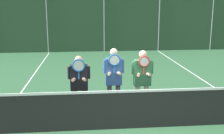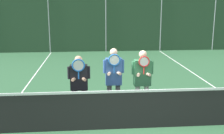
{
  "view_description": "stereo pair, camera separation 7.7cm",
  "coord_description": "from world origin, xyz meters",
  "px_view_note": "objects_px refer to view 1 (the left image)",
  "views": [
    {
      "loc": [
        -1.2,
        -6.24,
        2.97
      ],
      "look_at": [
        -0.51,
        0.95,
        1.32
      ],
      "focal_mm": 45.0,
      "sensor_mm": 36.0,
      "label": 1
    },
    {
      "loc": [
        -1.13,
        -6.24,
        2.97
      ],
      "look_at": [
        -0.51,
        0.95,
        1.32
      ],
      "focal_mm": 45.0,
      "sensor_mm": 36.0,
      "label": 2
    }
  ],
  "objects_px": {
    "player_leftmost": "(79,83)",
    "car_left_of_center": "(80,34)",
    "player_center_right": "(142,78)",
    "car_center": "(148,32)",
    "player_center_left": "(114,77)",
    "car_far_left": "(11,34)"
  },
  "relations": [
    {
      "from": "player_leftmost",
      "to": "car_left_of_center",
      "type": "relative_size",
      "value": 0.4
    },
    {
      "from": "player_leftmost",
      "to": "player_center_left",
      "type": "xyz_separation_m",
      "value": [
        0.9,
        0.13,
        0.08
      ]
    },
    {
      "from": "player_center_right",
      "to": "car_center",
      "type": "height_order",
      "value": "car_center"
    },
    {
      "from": "car_center",
      "to": "player_leftmost",
      "type": "bearing_deg",
      "value": -109.82
    },
    {
      "from": "player_leftmost",
      "to": "player_center_left",
      "type": "height_order",
      "value": "player_center_left"
    },
    {
      "from": "car_far_left",
      "to": "car_center",
      "type": "bearing_deg",
      "value": 0.37
    },
    {
      "from": "car_far_left",
      "to": "player_leftmost",
      "type": "bearing_deg",
      "value": -69.27
    },
    {
      "from": "player_center_left",
      "to": "player_center_right",
      "type": "relative_size",
      "value": 1.03
    },
    {
      "from": "player_center_right",
      "to": "car_left_of_center",
      "type": "bearing_deg",
      "value": 98.09
    },
    {
      "from": "player_center_left",
      "to": "player_center_right",
      "type": "distance_m",
      "value": 0.75
    },
    {
      "from": "car_center",
      "to": "player_center_left",
      "type": "bearing_deg",
      "value": -106.4
    },
    {
      "from": "player_center_left",
      "to": "car_center",
      "type": "xyz_separation_m",
      "value": [
        3.78,
        12.85,
        -0.12
      ]
    },
    {
      "from": "car_center",
      "to": "car_left_of_center",
      "type": "bearing_deg",
      "value": -177.19
    },
    {
      "from": "player_center_right",
      "to": "player_center_left",
      "type": "bearing_deg",
      "value": 177.19
    },
    {
      "from": "player_center_right",
      "to": "car_far_left",
      "type": "xyz_separation_m",
      "value": [
        -6.54,
        12.83,
        -0.16
      ]
    },
    {
      "from": "car_center",
      "to": "car_far_left",
      "type": "bearing_deg",
      "value": -179.63
    },
    {
      "from": "player_center_right",
      "to": "car_center",
      "type": "relative_size",
      "value": 0.4
    },
    {
      "from": "player_leftmost",
      "to": "car_far_left",
      "type": "distance_m",
      "value": 13.82
    },
    {
      "from": "player_center_left",
      "to": "car_left_of_center",
      "type": "bearing_deg",
      "value": 94.74
    },
    {
      "from": "player_leftmost",
      "to": "player_center_left",
      "type": "bearing_deg",
      "value": 8.33
    },
    {
      "from": "player_center_right",
      "to": "car_center",
      "type": "bearing_deg",
      "value": 76.77
    },
    {
      "from": "player_center_right",
      "to": "car_left_of_center",
      "type": "height_order",
      "value": "player_center_right"
    }
  ]
}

